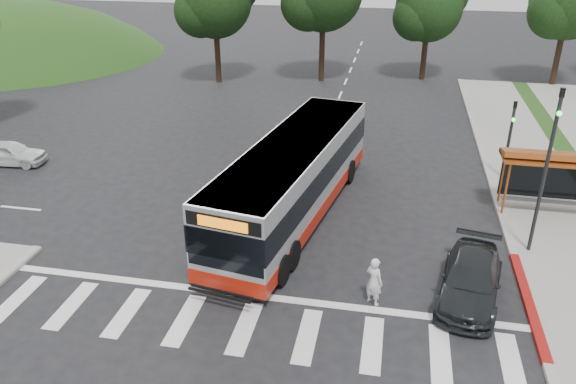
# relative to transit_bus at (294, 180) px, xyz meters

# --- Properties ---
(ground) EXTENTS (140.00, 140.00, 0.00)m
(ground) POSITION_rel_transit_bus_xyz_m (-0.12, -2.73, -1.70)
(ground) COLOR black
(ground) RESTS_ON ground
(sidewalk_east) EXTENTS (4.00, 40.00, 0.12)m
(sidewalk_east) POSITION_rel_transit_bus_xyz_m (10.88, 5.27, -1.64)
(sidewalk_east) COLOR gray
(sidewalk_east) RESTS_ON ground
(curb_east) EXTENTS (0.30, 40.00, 0.15)m
(curb_east) POSITION_rel_transit_bus_xyz_m (8.88, 5.27, -1.62)
(curb_east) COLOR #9E9991
(curb_east) RESTS_ON ground
(curb_east_red) EXTENTS (0.32, 6.00, 0.15)m
(curb_east_red) POSITION_rel_transit_bus_xyz_m (8.88, -4.73, -1.62)
(curb_east_red) COLOR maroon
(curb_east_red) RESTS_ON ground
(hillside_nw) EXTENTS (44.00, 44.00, 10.00)m
(hillside_nw) POSITION_rel_transit_bus_xyz_m (-32.12, 27.27, -1.70)
(hillside_nw) COLOR #163E14
(hillside_nw) RESTS_ON ground
(crosswalk_ladder) EXTENTS (18.00, 2.60, 0.01)m
(crosswalk_ladder) POSITION_rel_transit_bus_xyz_m (-0.12, -7.73, -1.69)
(crosswalk_ladder) COLOR silver
(crosswalk_ladder) RESTS_ON ground
(bus_shelter) EXTENTS (4.20, 1.60, 2.86)m
(bus_shelter) POSITION_rel_transit_bus_xyz_m (10.68, 2.37, 0.65)
(bus_shelter) COLOR #A74F1B
(bus_shelter) RESTS_ON sidewalk_east
(traffic_signal_ne_tall) EXTENTS (0.18, 0.37, 6.50)m
(traffic_signal_ne_tall) POSITION_rel_transit_bus_xyz_m (9.48, -1.24, 2.18)
(traffic_signal_ne_tall) COLOR black
(traffic_signal_ne_tall) RESTS_ON ground
(traffic_signal_ne_short) EXTENTS (0.18, 0.37, 4.00)m
(traffic_signal_ne_short) POSITION_rel_transit_bus_xyz_m (9.48, 5.76, 0.78)
(traffic_signal_ne_short) COLOR black
(traffic_signal_ne_short) RESTS_ON ground
(tree_ne_a) EXTENTS (6.16, 5.74, 9.30)m
(tree_ne_a) POSITION_rel_transit_bus_xyz_m (15.96, 25.33, 4.69)
(tree_ne_a) COLOR black
(tree_ne_a) RESTS_ON parking_lot
(tree_north_b) EXTENTS (5.72, 5.33, 8.43)m
(tree_north_b) POSITION_rel_transit_bus_xyz_m (5.96, 25.33, 3.96)
(tree_north_b) COLOR black
(tree_north_b) RESTS_ON ground
(transit_bus) EXTENTS (4.94, 13.43, 3.40)m
(transit_bus) POSITION_rel_transit_bus_xyz_m (0.00, 0.00, 0.00)
(transit_bus) COLOR #ACAEB1
(transit_bus) RESTS_ON ground
(pedestrian) EXTENTS (0.77, 0.71, 1.76)m
(pedestrian) POSITION_rel_transit_bus_xyz_m (3.76, -5.66, -0.82)
(pedestrian) COLOR silver
(pedestrian) RESTS_ON ground
(dark_sedan) EXTENTS (2.75, 4.97, 1.36)m
(dark_sedan) POSITION_rel_transit_bus_xyz_m (6.94, -4.63, -1.02)
(dark_sedan) COLOR #212527
(dark_sedan) RESTS_ON ground
(west_car_white) EXTENTS (3.79, 1.78, 1.25)m
(west_car_white) POSITION_rel_transit_bus_xyz_m (-15.71, 2.77, -1.07)
(west_car_white) COLOR silver
(west_car_white) RESTS_ON ground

